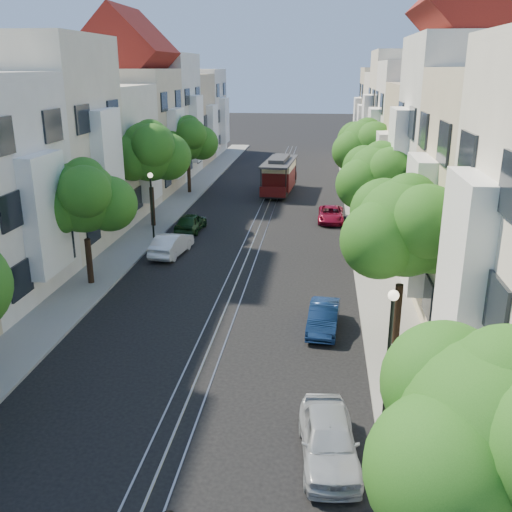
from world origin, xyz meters
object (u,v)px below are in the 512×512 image
(tree_e_b, at_px, (406,230))
(lamp_east, at_px, (390,335))
(tree_w_b, at_px, (84,199))
(parked_car_e_mid, at_px, (323,317))
(tree_e_a, at_px, (499,439))
(tree_e_c, at_px, (379,178))
(tree_w_c, at_px, (150,153))
(parked_car_w_far, at_px, (191,222))
(tree_e_d, at_px, (366,147))
(parked_car_w_mid, at_px, (172,244))
(lamp_west, at_px, (151,196))
(tree_w_d, at_px, (188,140))
(parked_car_e_far, at_px, (331,214))
(parked_car_e_near, at_px, (329,439))
(cable_car, at_px, (279,174))

(tree_e_b, distance_m, lamp_east, 5.41)
(tree_w_b, relative_size, parked_car_e_mid, 1.85)
(tree_e_a, xyz_separation_m, tree_e_c, (0.00, 23.00, 0.20))
(tree_e_b, bearing_deg, lamp_east, -100.93)
(tree_w_c, xyz_separation_m, parked_car_w_far, (2.74, -0.79, -4.45))
(tree_e_d, xyz_separation_m, tree_w_b, (-14.40, -17.00, -0.47))
(tree_w_b, xyz_separation_m, lamp_east, (13.44, -9.98, -1.55))
(tree_e_d, xyz_separation_m, parked_car_w_mid, (-11.66, -11.79, -4.22))
(lamp_east, height_order, parked_car_w_far, lamp_east)
(tree_e_b, relative_size, parked_car_w_mid, 1.71)
(tree_w_b, relative_size, lamp_west, 1.51)
(tree_e_d, xyz_separation_m, tree_w_c, (-14.40, -6.00, 0.20))
(tree_e_a, xyz_separation_m, tree_w_c, (-14.40, 28.00, 0.67))
(parked_car_w_far, bearing_deg, tree_w_d, -73.50)
(tree_e_d, xyz_separation_m, parked_car_e_far, (-2.39, -3.18, -4.34))
(lamp_west, xyz_separation_m, parked_car_w_far, (1.90, 2.19, -2.22))
(lamp_east, bearing_deg, tree_w_b, 143.42)
(tree_e_d, bearing_deg, parked_car_e_near, -95.28)
(parked_car_w_mid, bearing_deg, tree_w_b, 69.90)
(lamp_east, distance_m, parked_car_e_mid, 6.80)
(tree_w_c, xyz_separation_m, parked_car_e_near, (11.70, -23.16, -4.41))
(parked_car_e_mid, xyz_separation_m, parked_car_e_far, (0.47, 17.68, -0.03))
(parked_car_e_mid, bearing_deg, lamp_east, -68.49)
(tree_w_d, distance_m, parked_car_w_mid, 17.46)
(lamp_west, height_order, cable_car, lamp_west)
(cable_car, bearing_deg, tree_w_b, -104.28)
(parked_car_e_near, bearing_deg, tree_w_d, 103.56)
(tree_w_b, distance_m, tree_w_d, 22.00)
(tree_w_d, distance_m, parked_car_e_mid, 28.60)
(tree_e_a, distance_m, tree_e_d, 34.00)
(tree_e_c, distance_m, lamp_east, 16.10)
(parked_car_e_mid, relative_size, parked_car_w_mid, 0.87)
(lamp_west, bearing_deg, parked_car_w_mid, -55.96)
(tree_w_d, bearing_deg, lamp_east, -67.20)
(tree_w_b, bearing_deg, cable_car, 71.73)
(lamp_west, xyz_separation_m, parked_car_e_mid, (10.70, -11.88, -2.29))
(tree_w_d, height_order, cable_car, tree_w_d)
(lamp_west, height_order, parked_car_e_mid, lamp_west)
(tree_w_b, bearing_deg, tree_e_a, -49.73)
(cable_car, bearing_deg, parked_car_e_far, -60.87)
(tree_w_d, relative_size, lamp_east, 1.57)
(tree_w_b, distance_m, lamp_west, 8.22)
(tree_w_d, bearing_deg, cable_car, 8.48)
(lamp_west, xyz_separation_m, parked_car_e_far, (11.17, 5.80, -2.31))
(tree_e_c, xyz_separation_m, tree_w_b, (-14.40, -6.00, -0.20))
(tree_w_d, distance_m, lamp_west, 14.11)
(tree_e_b, height_order, parked_car_w_far, tree_e_b)
(lamp_east, bearing_deg, tree_w_d, 112.80)
(parked_car_e_mid, relative_size, parked_car_e_far, 0.89)
(parked_car_e_far, bearing_deg, parked_car_w_far, -157.89)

